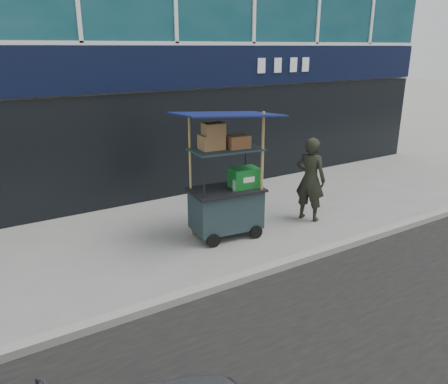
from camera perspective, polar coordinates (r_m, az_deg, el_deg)
ground at (r=7.37m, az=8.23°, el=-8.66°), size 80.00×80.00×0.00m
curb at (r=7.21m, az=9.28°, el=-8.83°), size 80.00×0.18×0.12m
vendor_cart at (r=7.88m, az=0.40°, el=-0.14°), size 1.84×1.39×2.34m
vendor_man at (r=8.80m, az=11.22°, el=1.64°), size 0.62×0.72×1.68m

